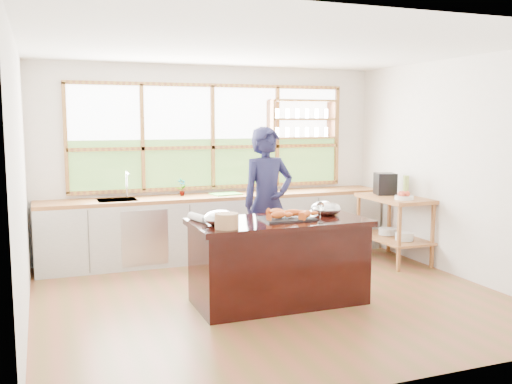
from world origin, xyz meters
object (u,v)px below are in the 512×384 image
island (279,261)px  cook (267,203)px  espresso_machine (385,184)px  wicker_basket (227,221)px

island → cook: cook is taller
cook → espresso_machine: 1.98m
espresso_machine → wicker_basket: espresso_machine is taller
island → cook: bearing=75.1°
cook → wicker_basket: bearing=-132.7°
wicker_basket → island: bearing=22.1°
island → cook: (0.25, 0.94, 0.48)m
wicker_basket → cook: bearing=53.0°
island → wicker_basket: wicker_basket is taller
island → wicker_basket: 0.89m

